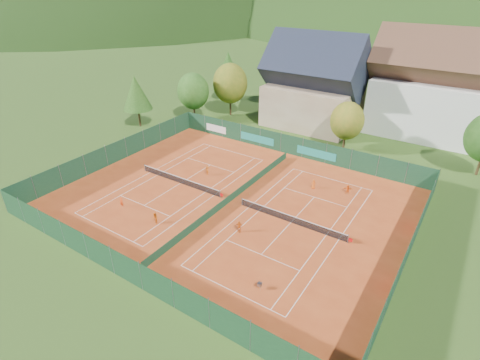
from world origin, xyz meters
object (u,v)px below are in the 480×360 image
object	(u,v)px
player_right_far_b	(348,189)
player_left_far	(207,171)
chalet	(314,87)
player_left_mid	(155,218)
hotel_block_a	(440,92)
player_right_near	(239,226)
player_right_far_a	(313,184)
player_left_near	(122,202)
ball_hopper	(260,284)

from	to	relation	value
player_right_far_b	player_left_far	bearing A→B (deg)	-0.66
chalet	player_left_mid	bearing A→B (deg)	-91.92
chalet	player_left_far	size ratio (longest dim) A/B	12.58
hotel_block_a	chalet	bearing A→B (deg)	-162.47
player_left_mid	player_left_far	world-z (taller)	player_left_mid
player_left_mid	player_right_near	world-z (taller)	player_right_near
player_right_far_a	player_left_near	bearing A→B (deg)	20.30
player_left_near	player_right_far_a	distance (m)	23.52
player_left_mid	player_left_near	bearing A→B (deg)	-152.88
player_left_mid	player_right_far_b	world-z (taller)	player_left_mid
chalet	player_right_far_b	distance (m)	25.57
hotel_block_a	player_right_far_a	distance (m)	29.91
chalet	hotel_block_a	xyz separation A→B (m)	(19.00, 6.00, 0.76)
player_left_near	player_left_mid	world-z (taller)	player_left_mid
hotel_block_a	player_left_mid	bearing A→B (deg)	-114.61
ball_hopper	player_right_far_a	bearing A→B (deg)	99.68
chalet	player_right_far_a	xyz separation A→B (m)	(9.99, -21.70, -6.00)
hotel_block_a	ball_hopper	bearing A→B (deg)	-97.15
hotel_block_a	ball_hopper	distance (m)	47.25
chalet	player_left_mid	distance (m)	38.76
player_left_mid	player_right_near	size ratio (longest dim) A/B	1.00
chalet	player_right_far_b	bearing A→B (deg)	-55.63
player_right_near	player_right_far_b	world-z (taller)	player_right_near
chalet	player_right_far_a	distance (m)	24.64
player_left_far	player_right_far_a	size ratio (longest dim) A/B	1.03
ball_hopper	player_left_mid	world-z (taller)	player_left_mid
ball_hopper	player_left_mid	bearing A→B (deg)	171.69
player_left_near	chalet	bearing A→B (deg)	67.15
chalet	player_left_near	distance (m)	39.06
hotel_block_a	player_left_mid	size ratio (longest dim) A/B	15.89
player_left_far	player_right_near	world-z (taller)	player_right_near
hotel_block_a	player_left_mid	xyz separation A→B (m)	(-20.29, -44.28, -6.70)
chalet	player_left_far	xyz separation A→B (m)	(-3.49, -26.14, -5.98)
chalet	player_right_far_a	size ratio (longest dim) A/B	12.96
player_right_near	player_right_far_a	world-z (taller)	player_right_near
hotel_block_a	player_left_far	distance (m)	39.80
player_left_mid	player_right_far_b	bearing A→B (deg)	79.63
chalet	player_left_far	bearing A→B (deg)	-97.60
hotel_block_a	player_right_far_b	size ratio (longest dim) A/B	18.11
player_left_mid	player_right_far_b	size ratio (longest dim) A/B	1.14
player_right_far_a	player_right_near	bearing A→B (deg)	54.18
hotel_block_a	player_right_far_b	distance (m)	27.82
hotel_block_a	ball_hopper	xyz separation A→B (m)	(-5.82, -46.39, -6.83)
player_left_mid	player_right_near	xyz separation A→B (m)	(8.45, 3.76, 0.00)
player_left_mid	hotel_block_a	bearing A→B (deg)	95.79
ball_hopper	player_left_near	distance (m)	20.34
player_right_near	player_right_far_a	distance (m)	13.12
player_right_near	hotel_block_a	bearing A→B (deg)	51.67
player_right_near	player_right_far_a	size ratio (longest dim) A/B	1.09
player_left_far	player_right_far_b	world-z (taller)	player_left_far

